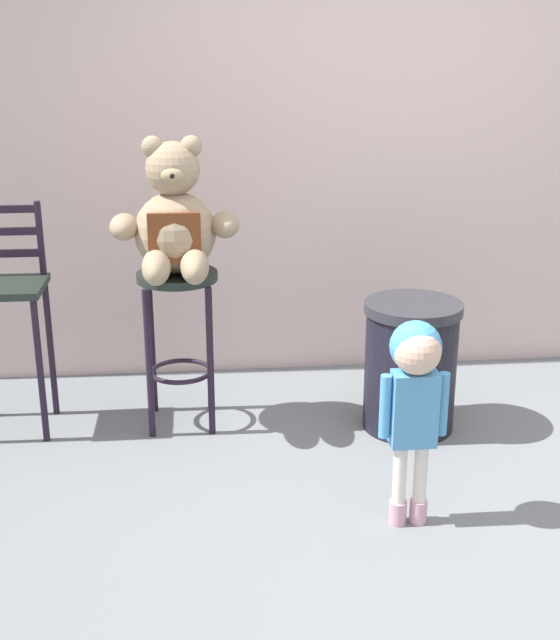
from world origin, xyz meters
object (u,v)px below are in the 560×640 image
object	(u,v)px
trash_bin	(410,365)
bar_chair_empty	(8,303)
bar_stool_with_teddy	(179,317)
teddy_bear	(175,224)
child_walking	(415,381)

from	to	relation	value
trash_bin	bar_chair_empty	size ratio (longest dim) A/B	0.59
bar_stool_with_teddy	bar_chair_empty	xyz separation A→B (m)	(-0.81, 0.04, 0.09)
bar_stool_with_teddy	teddy_bear	distance (m)	0.47
bar_chair_empty	teddy_bear	bearing A→B (deg)	-4.87
child_walking	bar_stool_with_teddy	bearing A→B (deg)	22.29
bar_stool_with_teddy	child_walking	bearing A→B (deg)	-48.28
bar_stool_with_teddy	trash_bin	bearing A→B (deg)	-8.30
bar_chair_empty	bar_stool_with_teddy	bearing A→B (deg)	-2.73
trash_bin	bar_chair_empty	bearing A→B (deg)	174.02
teddy_bear	trash_bin	distance (m)	1.33
bar_chair_empty	child_walking	bearing A→B (deg)	-31.63
child_walking	trash_bin	size ratio (longest dim) A/B	1.30
trash_bin	bar_chair_empty	xyz separation A→B (m)	(-1.93, 0.20, 0.32)
child_walking	bar_chair_empty	xyz separation A→B (m)	(-1.72, 1.06, 0.03)
teddy_bear	bar_chair_empty	xyz separation A→B (m)	(-0.81, 0.07, -0.38)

